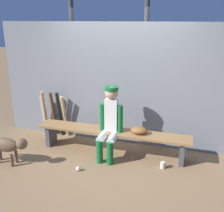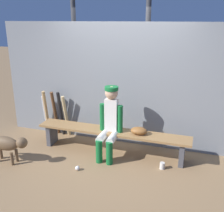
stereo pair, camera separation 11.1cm
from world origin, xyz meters
name	(u,v)px [view 1 (the left image)]	position (x,y,z in m)	size (l,w,h in m)	color
ground_plane	(112,153)	(0.00, 0.00, 0.00)	(30.00, 30.00, 0.00)	olive
chainlink_fence	(120,85)	(0.00, 0.51, 1.12)	(4.77, 0.03, 2.24)	gray
dugout_bench	(112,135)	(0.00, 0.00, 0.34)	(2.72, 0.36, 0.43)	olive
player_seated	(110,121)	(-0.01, -0.10, 0.65)	(0.41, 0.55, 1.22)	silver
baseball_glove	(139,130)	(0.48, 0.00, 0.49)	(0.28, 0.20, 0.12)	brown
bat_wood_natural	(65,117)	(-1.10, 0.39, 0.43)	(0.06, 0.06, 0.87)	tan
bat_aluminum_black	(60,114)	(-1.21, 0.40, 0.47)	(0.06, 0.06, 0.93)	black
bat_wood_dark	(54,114)	(-1.35, 0.40, 0.46)	(0.06, 0.06, 0.93)	brown
bat_wood_tan	(45,113)	(-1.53, 0.37, 0.47)	(0.06, 0.06, 0.93)	tan
bat_aluminum_silver	(44,115)	(-1.57, 0.39, 0.41)	(0.06, 0.06, 0.83)	#B7B7BC
baseball	(78,169)	(-0.34, -0.73, 0.04)	(0.07, 0.07, 0.07)	white
cup_on_ground	(163,165)	(0.93, -0.26, 0.06)	(0.08, 0.08, 0.11)	silver
cup_on_bench	(118,127)	(0.09, 0.05, 0.49)	(0.08, 0.08, 0.11)	#1E47AD
scoreboard	(110,4)	(-0.39, 1.17, 2.56)	(2.07, 0.27, 3.68)	#3F3F42
dog	(7,145)	(-1.52, -0.85, 0.34)	(0.84, 0.20, 0.49)	brown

